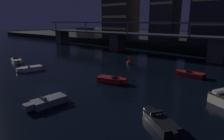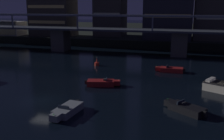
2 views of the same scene
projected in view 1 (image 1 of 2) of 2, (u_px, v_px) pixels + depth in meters
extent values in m
plane|color=black|center=(48.00, 89.00, 27.52)|extent=(400.00, 400.00, 0.00)
cube|color=black|center=(202.00, 39.00, 90.92)|extent=(240.00, 80.00, 2.20)
cube|color=#4C4944|center=(62.00, 37.00, 82.07)|extent=(3.60, 4.40, 5.55)
cube|color=#4C4944|center=(117.00, 42.00, 63.62)|extent=(3.60, 4.40, 5.55)
cube|color=#4C4944|center=(217.00, 50.00, 45.16)|extent=(3.60, 4.40, 5.55)
cube|color=#3D424C|center=(159.00, 35.00, 53.63)|extent=(96.99, 6.40, 0.45)
cube|color=slate|center=(156.00, 23.00, 50.59)|extent=(96.99, 0.36, 0.36)
cube|color=slate|center=(165.00, 23.00, 54.95)|extent=(96.99, 0.36, 0.36)
cube|color=slate|center=(56.00, 26.00, 78.67)|extent=(0.30, 0.30, 3.20)
cube|color=slate|center=(86.00, 27.00, 67.60)|extent=(0.30, 0.30, 3.20)
cube|color=slate|center=(128.00, 28.00, 56.53)|extent=(0.30, 0.30, 3.20)
cube|color=slate|center=(190.00, 30.00, 45.45)|extent=(0.30, 0.30, 3.20)
cube|color=#38332D|center=(121.00, 11.00, 76.88)|extent=(12.97, 8.99, 22.74)
cube|color=#F2D172|center=(114.00, 29.00, 75.19)|extent=(11.93, 0.10, 0.90)
cube|color=#F2D172|center=(114.00, 17.00, 74.04)|extent=(11.93, 0.10, 0.90)
cube|color=#F2D172|center=(114.00, 5.00, 72.89)|extent=(11.93, 0.10, 0.90)
cube|color=beige|center=(160.00, 23.00, 68.19)|extent=(8.22, 0.10, 0.90)
cube|color=beige|center=(161.00, 3.00, 66.47)|extent=(8.22, 0.10, 0.90)
cube|color=#F2D172|center=(212.00, 24.00, 52.98)|extent=(12.07, 0.10, 0.90)
cube|color=#B2AD9E|center=(90.00, 33.00, 87.75)|extent=(12.00, 6.00, 4.40)
cube|color=#EAD88C|center=(85.00, 34.00, 85.57)|extent=(11.20, 0.10, 2.64)
cube|color=#4C4C51|center=(84.00, 28.00, 84.45)|extent=(12.40, 1.60, 0.30)
cube|color=#B7B2A8|center=(220.00, 91.00, 22.84)|extent=(1.48, 2.13, 0.36)
cube|color=silver|center=(32.00, 68.00, 37.70)|extent=(2.62, 4.21, 0.80)
cube|color=silver|center=(19.00, 70.00, 36.25)|extent=(1.16, 1.10, 0.70)
cube|color=#283342|center=(27.00, 66.00, 37.05)|extent=(1.34, 0.40, 0.36)
cube|color=#262628|center=(28.00, 66.00, 37.21)|extent=(0.63, 0.51, 0.24)
cube|color=black|center=(42.00, 66.00, 38.97)|extent=(0.43, 0.43, 0.60)
sphere|color=#33D84C|center=(17.00, 68.00, 35.99)|extent=(0.12, 0.12, 0.12)
cube|color=maroon|center=(110.00, 79.00, 30.55)|extent=(4.22, 2.66, 0.80)
cube|color=maroon|center=(123.00, 81.00, 29.54)|extent=(1.11, 1.17, 0.70)
cube|color=#283342|center=(114.00, 77.00, 30.05)|extent=(0.41, 1.34, 0.36)
cube|color=#262628|center=(113.00, 77.00, 30.17)|extent=(0.52, 0.64, 0.24)
cube|color=black|center=(98.00, 77.00, 31.43)|extent=(0.43, 0.43, 0.60)
sphere|color=beige|center=(125.00, 79.00, 29.33)|extent=(0.12, 0.12, 0.12)
cube|color=maroon|center=(192.00, 75.00, 33.37)|extent=(3.92, 1.83, 0.80)
cube|color=maroon|center=(178.00, 72.00, 34.81)|extent=(0.91, 1.00, 0.70)
cube|color=#283342|center=(187.00, 71.00, 33.74)|extent=(0.11, 1.35, 0.36)
cube|color=#262628|center=(189.00, 71.00, 33.60)|extent=(0.40, 0.56, 0.24)
cube|color=black|center=(205.00, 76.00, 32.05)|extent=(0.36, 0.36, 0.60)
sphere|color=#33D84C|center=(177.00, 70.00, 34.85)|extent=(0.12, 0.12, 0.12)
cube|color=black|center=(161.00, 123.00, 17.52)|extent=(4.24, 3.69, 0.80)
cube|color=black|center=(149.00, 111.00, 19.73)|extent=(1.30, 1.33, 0.70)
cube|color=#283342|center=(157.00, 113.00, 18.16)|extent=(0.84, 1.17, 0.36)
cube|color=#262628|center=(158.00, 115.00, 17.94)|extent=(0.65, 0.69, 0.24)
cube|color=black|center=(175.00, 135.00, 15.49)|extent=(0.50, 0.50, 0.60)
sphere|color=#33D84C|center=(148.00, 106.00, 19.86)|extent=(0.12, 0.12, 0.12)
cube|color=gray|center=(49.00, 101.00, 22.31)|extent=(2.24, 4.09, 0.80)
cube|color=gray|center=(29.00, 107.00, 20.67)|extent=(1.09, 1.01, 0.70)
cube|color=#283342|center=(42.00, 99.00, 21.59)|extent=(1.35, 0.25, 0.36)
cube|color=#262628|center=(44.00, 98.00, 21.77)|extent=(0.60, 0.46, 0.24)
cube|color=black|center=(65.00, 95.00, 23.74)|extent=(0.40, 0.40, 0.60)
sphere|color=#33D84C|center=(26.00, 104.00, 20.39)|extent=(0.12, 0.12, 0.12)
cube|color=beige|center=(17.00, 61.00, 44.99)|extent=(4.24, 2.72, 0.80)
cube|color=beige|center=(15.00, 59.00, 46.85)|extent=(1.12, 1.18, 0.70)
cube|color=#283342|center=(16.00, 58.00, 45.51)|extent=(0.44, 1.33, 0.36)
cube|color=#262628|center=(16.00, 58.00, 45.33)|extent=(0.53, 0.64, 0.24)
cube|color=black|center=(18.00, 62.00, 43.29)|extent=(0.44, 0.44, 0.60)
sphere|color=#33D84C|center=(14.00, 57.00, 46.94)|extent=(0.12, 0.12, 0.12)
cylinder|color=red|center=(129.00, 63.00, 43.39)|extent=(0.90, 0.90, 0.60)
cone|color=red|center=(129.00, 59.00, 43.19)|extent=(0.36, 0.36, 1.00)
sphere|color=#F2EAB2|center=(129.00, 57.00, 43.04)|extent=(0.16, 0.16, 0.16)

